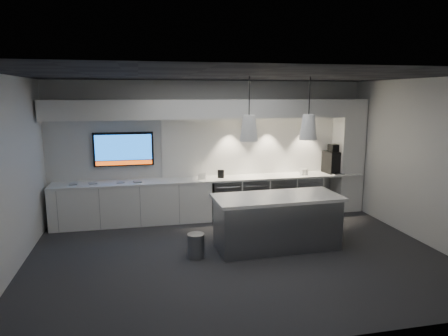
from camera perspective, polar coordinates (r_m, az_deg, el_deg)
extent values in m
plane|color=#2A292C|center=(6.96, 2.00, -12.41)|extent=(7.00, 7.00, 0.00)
plane|color=black|center=(6.42, 2.18, 13.08)|extent=(7.00, 7.00, 0.00)
plane|color=silver|center=(8.94, -1.85, 2.72)|extent=(7.00, 0.00, 7.00)
plane|color=silver|center=(4.22, 10.50, -6.37)|extent=(7.00, 0.00, 7.00)
plane|color=silver|center=(6.62, -28.77, -1.35)|extent=(0.00, 7.00, 7.00)
plane|color=silver|center=(8.12, 26.79, 0.80)|extent=(0.00, 7.00, 7.00)
cube|color=white|center=(8.73, -1.44, -1.59)|extent=(6.80, 0.65, 0.04)
cube|color=white|center=(8.70, -12.88, -4.96)|extent=(3.30, 0.63, 0.86)
cube|color=gray|center=(8.89, 0.16, -4.39)|extent=(0.60, 0.61, 0.85)
cube|color=gray|center=(9.04, 4.07, -4.16)|extent=(0.60, 0.61, 0.85)
cube|color=gray|center=(9.23, 7.84, -3.93)|extent=(0.60, 0.61, 0.85)
cube|color=gray|center=(9.46, 11.44, -3.68)|extent=(0.60, 0.61, 0.85)
cube|color=white|center=(9.20, 5.55, 3.22)|extent=(4.60, 0.03, 1.30)
cube|color=white|center=(8.57, -1.52, 8.43)|extent=(6.90, 0.60, 0.40)
cube|color=white|center=(9.78, 17.27, 1.74)|extent=(0.55, 0.55, 2.60)
cube|color=black|center=(8.75, -14.14, 2.63)|extent=(1.25, 0.06, 0.72)
cube|color=blue|center=(8.71, -14.16, 2.86)|extent=(1.17, 0.00, 0.54)
cube|color=#EB4E0D|center=(8.76, -14.07, 0.72)|extent=(1.17, 0.00, 0.09)
cube|color=gray|center=(7.23, 7.54, -7.83)|extent=(2.16, 0.92, 0.90)
cube|color=white|center=(7.09, 7.63, -4.19)|extent=(2.27, 1.03, 0.05)
cylinder|color=gray|center=(6.85, -4.02, -10.99)|extent=(0.32, 0.32, 0.41)
cube|color=black|center=(9.64, 15.31, 0.82)|extent=(0.41, 0.45, 0.50)
cube|color=black|center=(9.59, 15.41, 2.79)|extent=(0.22, 0.22, 0.16)
cube|color=gray|center=(9.48, 15.87, -0.81)|extent=(0.30, 0.23, 0.03)
cube|color=black|center=(8.73, -0.45, -0.86)|extent=(0.14, 0.06, 0.18)
cube|color=white|center=(8.57, -3.17, -1.22)|extent=(0.18, 0.08, 0.14)
cube|color=gray|center=(8.66, -20.73, -2.16)|extent=(0.17, 0.17, 0.02)
cube|color=gray|center=(8.61, -18.22, -2.08)|extent=(0.19, 0.19, 0.02)
cube|color=gray|center=(8.55, -14.55, -1.97)|extent=(0.17, 0.17, 0.02)
cube|color=gray|center=(8.51, -12.25, -1.92)|extent=(0.19, 0.19, 0.02)
cone|color=white|center=(6.72, 3.59, 5.70)|extent=(0.31, 0.31, 0.44)
cylinder|color=black|center=(6.70, 3.64, 10.56)|extent=(0.02, 0.02, 0.70)
cone|color=white|center=(7.08, 11.96, 5.74)|extent=(0.31, 0.31, 0.44)
cylinder|color=black|center=(7.06, 12.14, 10.35)|extent=(0.02, 0.02, 0.70)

